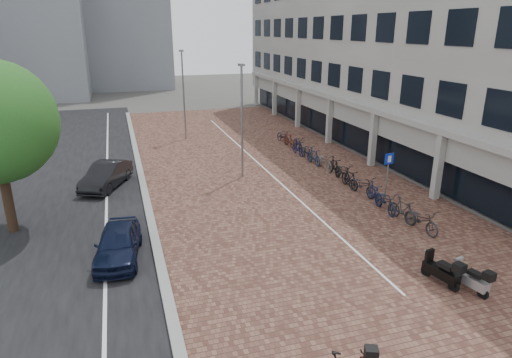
% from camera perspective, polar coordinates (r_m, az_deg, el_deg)
% --- Properties ---
extents(ground, '(140.00, 140.00, 0.00)m').
position_cam_1_polar(ground, '(16.74, 6.26, -10.57)').
color(ground, '#474442').
rests_on(ground, ground).
extents(plaza_brick, '(14.50, 42.00, 0.04)m').
position_cam_1_polar(plaza_brick, '(27.78, 0.24, 1.67)').
color(plaza_brick, brown).
rests_on(plaza_brick, ground).
extents(street_asphalt, '(8.00, 50.00, 0.03)m').
position_cam_1_polar(street_asphalt, '(26.75, -22.84, -0.54)').
color(street_asphalt, black).
rests_on(street_asphalt, ground).
extents(curb, '(0.35, 42.00, 0.14)m').
position_cam_1_polar(curb, '(26.59, -14.51, 0.40)').
color(curb, gray).
rests_on(curb, ground).
extents(lane_line, '(0.12, 44.00, 0.00)m').
position_cam_1_polar(lane_line, '(26.60, -18.57, -0.09)').
color(lane_line, white).
rests_on(lane_line, street_asphalt).
extents(parking_line, '(0.10, 30.00, 0.00)m').
position_cam_1_polar(parking_line, '(27.83, 0.63, 1.76)').
color(parking_line, white).
rests_on(parking_line, plaza_brick).
extents(office_building, '(8.40, 40.00, 15.00)m').
position_cam_1_polar(office_building, '(34.93, 16.45, 18.49)').
color(office_building, '#A2A29C').
rests_on(office_building, ground).
extents(car_navy, '(2.00, 3.93, 1.28)m').
position_cam_1_polar(car_navy, '(17.37, -17.27, -7.85)').
color(car_navy, black).
rests_on(car_navy, ground).
extents(car_dark, '(2.96, 4.28, 1.34)m').
position_cam_1_polar(car_dark, '(25.24, -18.65, 0.45)').
color(car_dark, black).
rests_on(car_dark, ground).
extents(scooter_front, '(0.73, 1.52, 1.00)m').
position_cam_1_polar(scooter_front, '(16.34, 25.80, -11.30)').
color(scooter_front, '#B6B6BB').
rests_on(scooter_front, ground).
extents(scooter_mid, '(0.79, 1.62, 1.07)m').
position_cam_1_polar(scooter_mid, '(16.35, 22.67, -10.68)').
color(scooter_mid, black).
rests_on(scooter_mid, ground).
extents(parking_sign, '(0.53, 0.14, 2.55)m').
position_cam_1_polar(parking_sign, '(22.24, 16.55, 1.12)').
color(parking_sign, slate).
rests_on(parking_sign, ground).
extents(lamp_near, '(0.12, 0.12, 6.32)m').
position_cam_1_polar(lamp_near, '(24.97, -1.81, 7.17)').
color(lamp_near, slate).
rests_on(lamp_near, ground).
extents(lamp_far, '(0.12, 0.12, 6.62)m').
position_cam_1_polar(lamp_far, '(34.63, -9.26, 10.45)').
color(lamp_far, gray).
rests_on(lamp_far, ground).
extents(bike_row, '(1.24, 18.13, 1.05)m').
position_cam_1_polar(bike_row, '(26.35, 9.73, 1.61)').
color(bike_row, black).
rests_on(bike_row, ground).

